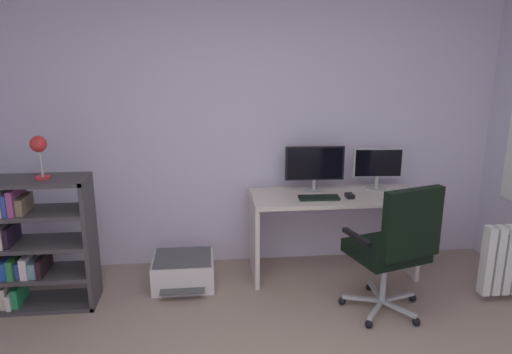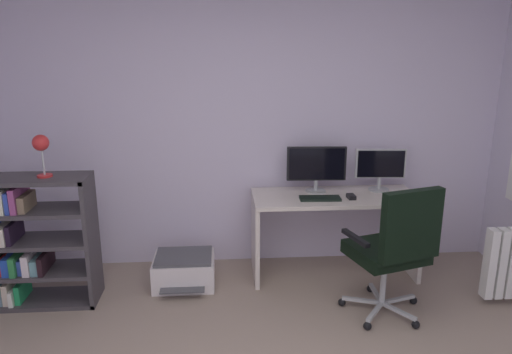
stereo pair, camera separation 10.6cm
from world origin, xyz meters
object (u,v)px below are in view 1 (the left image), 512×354
at_px(computer_mouse, 350,196).
at_px(desk_lamp, 39,148).
at_px(monitor_secondary, 378,165).
at_px(keyboard, 319,198).
at_px(printer, 183,271).
at_px(office_chair, 395,244).
at_px(bookshelf, 28,244).
at_px(monitor_main, 315,165).
at_px(desk, 333,216).

height_order(computer_mouse, desk_lamp, desk_lamp).
bearing_deg(desk_lamp, monitor_secondary, 9.26).
distance_m(keyboard, printer, 1.30).
xyz_separation_m(keyboard, office_chair, (0.41, -0.66, -0.16)).
bearing_deg(bookshelf, monitor_main, 10.86).
distance_m(monitor_main, desk_lamp, 2.20).
relative_size(keyboard, desk_lamp, 1.07).
xyz_separation_m(office_chair, printer, (-1.56, 0.65, -0.45)).
distance_m(desk, printer, 1.37).
height_order(desk, monitor_secondary, monitor_secondary).
bearing_deg(desk_lamp, printer, 11.87).
distance_m(monitor_secondary, desk_lamp, 2.76).
distance_m(desk, office_chair, 0.81).
bearing_deg(bookshelf, desk, 7.51).
bearing_deg(office_chair, monitor_main, 114.85).
bearing_deg(computer_mouse, keyboard, 178.22).
height_order(monitor_secondary, printer, monitor_secondary).
bearing_deg(keyboard, computer_mouse, 3.79).
xyz_separation_m(computer_mouse, office_chair, (0.15, -0.66, -0.16)).
relative_size(bookshelf, printer, 2.01).
bearing_deg(monitor_secondary, printer, -172.25).
bearing_deg(desk_lamp, office_chair, -9.81).
relative_size(desk, monitor_secondary, 3.22).
bearing_deg(keyboard, desk_lamp, -171.73).
relative_size(desk, bookshelf, 1.38).
distance_m(desk, bookshelf, 2.47).
distance_m(computer_mouse, bookshelf, 2.58).
bearing_deg(computer_mouse, printer, 177.54).
xyz_separation_m(desk, desk_lamp, (-2.29, -0.32, 0.72)).
xyz_separation_m(monitor_secondary, desk_lamp, (-2.71, -0.44, 0.30)).
height_order(keyboard, printer, keyboard).
distance_m(keyboard, desk_lamp, 2.21).
height_order(desk, office_chair, office_chair).
bearing_deg(printer, bookshelf, -169.77).
bearing_deg(desk, office_chair, -71.21).
xyz_separation_m(desk, bookshelf, (-2.45, -0.32, -0.02)).
bearing_deg(monitor_secondary, office_chair, -100.30).
distance_m(monitor_main, monitor_secondary, 0.57).
height_order(bookshelf, desk_lamp, desk_lamp).
relative_size(monitor_secondary, bookshelf, 0.43).
bearing_deg(office_chair, computer_mouse, 102.69).
height_order(monitor_secondary, desk_lamp, desk_lamp).
height_order(computer_mouse, office_chair, office_chair).
bearing_deg(desk_lamp, monitor_main, 11.65).
relative_size(monitor_secondary, keyboard, 1.29).
relative_size(monitor_main, monitor_secondary, 1.17).
relative_size(computer_mouse, bookshelf, 0.10).
xyz_separation_m(desk_lamp, printer, (0.98, 0.21, -1.13)).
height_order(desk, bookshelf, bookshelf).
height_order(office_chair, printer, office_chair).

